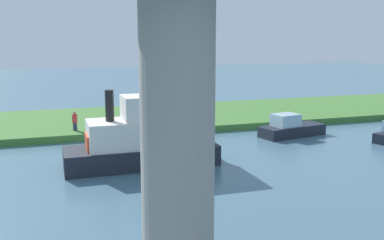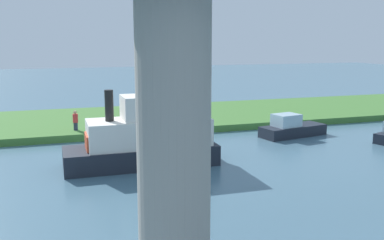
% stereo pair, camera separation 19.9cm
% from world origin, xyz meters
% --- Properties ---
extents(ground_plane, '(160.00, 160.00, 0.00)m').
position_xyz_m(ground_plane, '(0.00, 0.00, 0.00)').
color(ground_plane, '#476B7F').
extents(grassy_bank, '(80.00, 12.00, 0.50)m').
position_xyz_m(grassy_bank, '(0.00, -6.00, 0.25)').
color(grassy_bank, '#427533').
rests_on(grassy_bank, ground).
extents(bridge_pylon, '(2.08, 2.08, 8.29)m').
position_xyz_m(bridge_pylon, '(3.58, 18.55, 4.14)').
color(bridge_pylon, '#9E998E').
rests_on(bridge_pylon, ground).
extents(person_on_bank, '(0.50, 0.50, 1.39)m').
position_xyz_m(person_on_bank, '(5.06, -1.58, 1.20)').
color(person_on_bank, '#2D334C').
rests_on(person_on_bank, grassy_bank).
extents(mooring_post, '(0.20, 0.20, 0.79)m').
position_xyz_m(mooring_post, '(-1.38, -0.83, 0.89)').
color(mooring_post, brown).
rests_on(mooring_post, grassy_bank).
extents(skiff_small, '(8.28, 2.86, 4.21)m').
position_xyz_m(skiff_small, '(1.86, 6.90, 1.56)').
color(skiff_small, '#1E232D').
rests_on(skiff_small, ground).
extents(pontoon_yellow, '(5.15, 2.68, 1.63)m').
position_xyz_m(pontoon_yellow, '(-9.51, 2.89, 0.58)').
color(pontoon_yellow, '#1E232D').
rests_on(pontoon_yellow, ground).
extents(motorboat_white, '(4.05, 2.13, 1.28)m').
position_xyz_m(motorboat_white, '(-0.94, 3.51, 0.46)').
color(motorboat_white, '#99999E').
rests_on(motorboat_white, ground).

